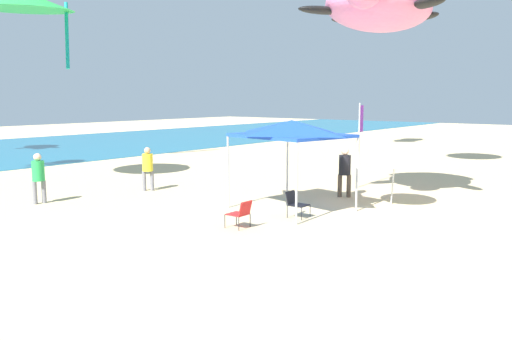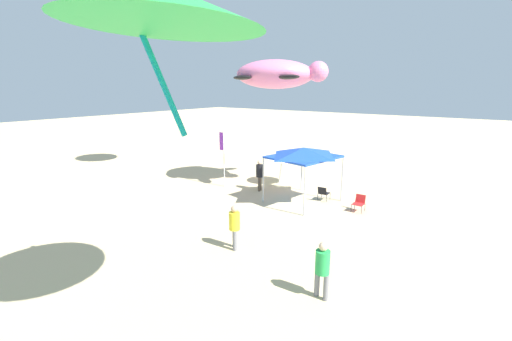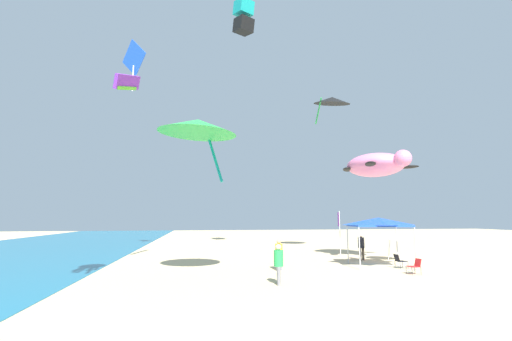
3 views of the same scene
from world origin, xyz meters
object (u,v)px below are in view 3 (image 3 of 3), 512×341
(beach_umbrella, at_px, (391,235))
(folding_chair_near_cooler, at_px, (399,260))
(person_by_tent, at_px, (361,244))
(person_far_stroller, at_px, (279,252))
(kite_turtle_pink, at_px, (376,165))
(banner_flag, at_px, (339,229))
(folding_chair_facing_ocean, at_px, (415,265))
(canopy_tent, at_px, (378,222))
(kite_box_teal, at_px, (244,17))
(person_beachcomber, at_px, (279,261))
(kite_diamond_blue, at_px, (134,60))
(kite_delta_green, at_px, (198,127))
(kite_delta_black, at_px, (332,100))
(kite_parafoil_purple, at_px, (127,82))

(beach_umbrella, xyz_separation_m, folding_chair_near_cooler, (-3.65, 1.67, -1.27))
(person_by_tent, distance_m, person_far_stroller, 7.81)
(kite_turtle_pink, bearing_deg, banner_flag, -159.39)
(folding_chair_facing_ocean, bearing_deg, folding_chair_near_cooler, 167.93)
(canopy_tent, bearing_deg, kite_box_teal, 37.31)
(folding_chair_near_cooler, xyz_separation_m, kite_turtle_pink, (3.67, -0.83, 6.34))
(folding_chair_near_cooler, xyz_separation_m, person_beachcomber, (-3.84, 8.33, 0.58))
(person_beachcomber, xyz_separation_m, kite_diamond_blue, (15.32, 9.75, 16.16))
(kite_delta_green, bearing_deg, person_beachcomber, 98.62)
(banner_flag, height_order, kite_delta_black, kite_delta_black)
(banner_flag, bearing_deg, kite_diamond_blue, 73.04)
(canopy_tent, xyz_separation_m, person_beachcomber, (-4.71, 7.56, -1.65))
(folding_chair_facing_ocean, xyz_separation_m, kite_box_teal, (12.75, 7.74, 21.37))
(folding_chair_near_cooler, relative_size, kite_delta_green, 0.15)
(person_far_stroller, relative_size, kite_delta_black, 0.50)
(kite_delta_green, distance_m, kite_delta_black, 17.19)
(person_beachcomber, xyz_separation_m, kite_turtle_pink, (7.51, -9.16, 5.76))
(person_far_stroller, xyz_separation_m, kite_parafoil_purple, (1.67, 9.15, 10.28))
(person_beachcomber, bearing_deg, kite_delta_black, 158.06)
(banner_flag, xyz_separation_m, person_by_tent, (-2.33, -0.62, -1.01))
(folding_chair_facing_ocean, bearing_deg, kite_parafoil_purple, -105.18)
(banner_flag, bearing_deg, kite_parafoil_purple, 105.72)
(kite_delta_green, height_order, kite_turtle_pink, kite_delta_green)
(folding_chair_facing_ocean, height_order, person_by_tent, person_by_tent)
(banner_flag, height_order, person_beachcomber, banner_flag)
(beach_umbrella, relative_size, person_beachcomber, 1.18)
(canopy_tent, bearing_deg, kite_delta_green, 104.09)
(beach_umbrella, xyz_separation_m, person_far_stroller, (-3.38, 9.01, -0.71))
(canopy_tent, bearing_deg, person_by_tent, -5.68)
(banner_flag, distance_m, person_far_stroller, 8.75)
(kite_delta_black, bearing_deg, banner_flag, -109.78)
(canopy_tent, height_order, kite_parafoil_purple, kite_parafoil_purple)
(person_beachcomber, bearing_deg, kite_parafoil_purple, -115.13)
(beach_umbrella, xyz_separation_m, kite_parafoil_purple, (-1.70, 18.16, 9.57))
(kite_turtle_pink, bearing_deg, folding_chair_near_cooler, -28.25)
(canopy_tent, xyz_separation_m, beach_umbrella, (2.78, -2.43, -0.96))
(canopy_tent, distance_m, person_beachcomber, 9.06)
(banner_flag, xyz_separation_m, person_beachcomber, (-10.13, 7.25, -1.06))
(folding_chair_facing_ocean, distance_m, person_beachcomber, 8.09)
(banner_flag, bearing_deg, person_far_stroller, 133.81)
(canopy_tent, distance_m, beach_umbrella, 3.82)
(canopy_tent, distance_m, kite_diamond_blue, 24.95)
(kite_box_teal, bearing_deg, kite_delta_black, 141.51)
(folding_chair_facing_ocean, bearing_deg, canopy_tent, -174.52)
(banner_flag, height_order, person_far_stroller, banner_flag)
(kite_diamond_blue, bearing_deg, beach_umbrella, 12.08)
(beach_umbrella, relative_size, kite_delta_green, 0.38)
(person_far_stroller, relative_size, kite_box_teal, 0.53)
(person_by_tent, xyz_separation_m, kite_box_teal, (6.63, 7.71, 20.75))
(canopy_tent, xyz_separation_m, person_by_tent, (3.08, -0.31, -1.61))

